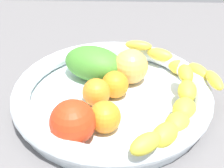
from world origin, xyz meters
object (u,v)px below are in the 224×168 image
(banana_draped_left, at_px, (177,64))
(peach_blush, at_px, (131,66))
(fruit_bowl, at_px, (112,93))
(mango_green, at_px, (94,63))
(banana_draped_right, at_px, (177,112))
(tomato_red, at_px, (73,122))
(orange_mid_right, at_px, (115,85))
(orange_front, at_px, (96,92))
(orange_mid_left, at_px, (105,117))

(banana_draped_left, xyz_separation_m, peach_blush, (0.02, -0.10, 0.01))
(fruit_bowl, height_order, mango_green, mango_green)
(banana_draped_right, distance_m, tomato_red, 0.16)
(fruit_bowl, xyz_separation_m, banana_draped_left, (-0.08, 0.13, 0.02))
(orange_mid_right, bearing_deg, banana_draped_right, 49.22)
(orange_front, relative_size, peach_blush, 0.73)
(orange_mid_left, distance_m, peach_blush, 0.15)
(banana_draped_right, bearing_deg, orange_mid_left, -86.19)
(orange_mid_right, distance_m, peach_blush, 0.06)
(mango_green, height_order, peach_blush, peach_blush)
(fruit_bowl, distance_m, orange_mid_right, 0.02)
(orange_mid_right, xyz_separation_m, mango_green, (-0.06, -0.05, 0.01))
(tomato_red, bearing_deg, orange_mid_left, 118.41)
(banana_draped_left, xyz_separation_m, banana_draped_right, (0.16, -0.02, 0.00))
(banana_draped_right, height_order, orange_mid_right, banana_draped_right)
(fruit_bowl, bearing_deg, orange_mid_right, 135.08)
(banana_draped_right, relative_size, orange_front, 4.63)
(banana_draped_left, relative_size, banana_draped_right, 0.75)
(fruit_bowl, distance_m, banana_draped_right, 0.14)
(fruit_bowl, bearing_deg, orange_front, -52.52)
(banana_draped_right, height_order, orange_mid_left, banana_draped_right)
(fruit_bowl, distance_m, peach_blush, 0.07)
(banana_draped_left, distance_m, tomato_red, 0.27)
(fruit_bowl, distance_m, tomato_red, 0.13)
(mango_green, bearing_deg, orange_front, 8.19)
(banana_draped_left, distance_m, orange_mid_right, 0.15)
(orange_mid_left, xyz_separation_m, orange_mid_right, (-0.09, 0.01, -0.00))
(banana_draped_right, bearing_deg, tomato_red, -78.42)
(orange_mid_left, relative_size, peach_blush, 0.76)
(banana_draped_left, distance_m, orange_mid_left, 0.22)
(banana_draped_right, xyz_separation_m, peach_blush, (-0.14, -0.07, 0.00))
(orange_mid_left, bearing_deg, orange_mid_right, 171.98)
(mango_green, relative_size, peach_blush, 1.77)
(orange_front, height_order, mango_green, mango_green)
(peach_blush, bearing_deg, banana_draped_right, 27.25)
(fruit_bowl, height_order, banana_draped_left, banana_draped_left)
(banana_draped_left, bearing_deg, orange_front, -56.97)
(banana_draped_left, height_order, orange_front, banana_draped_left)
(fruit_bowl, relative_size, peach_blush, 5.29)
(orange_mid_left, height_order, orange_mid_right, orange_mid_left)
(banana_draped_left, relative_size, orange_mid_right, 3.48)
(tomato_red, bearing_deg, mango_green, 175.27)
(fruit_bowl, xyz_separation_m, orange_mid_left, (0.09, -0.01, 0.02))
(banana_draped_right, height_order, tomato_red, tomato_red)
(banana_draped_right, bearing_deg, orange_front, -114.51)
(fruit_bowl, relative_size, orange_mid_left, 6.97)
(banana_draped_left, xyz_separation_m, orange_front, (0.10, -0.16, -0.00))
(banana_draped_left, xyz_separation_m, tomato_red, (0.20, -0.18, 0.01))
(tomato_red, bearing_deg, orange_front, 163.46)
(banana_draped_right, bearing_deg, orange_mid_right, -130.78)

